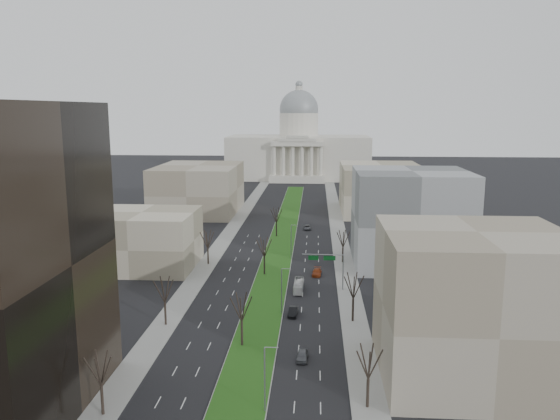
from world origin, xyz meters
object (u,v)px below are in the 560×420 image
at_px(car_red, 317,272).
at_px(car_black, 293,311).
at_px(car_grey_near, 302,355).
at_px(box_van, 299,286).
at_px(car_grey_far, 307,227).

bearing_deg(car_red, car_black, -95.42).
height_order(car_grey_near, box_van, box_van).
bearing_deg(car_grey_near, box_van, 96.57).
bearing_deg(car_grey_far, car_black, -93.12).
distance_m(car_grey_near, car_red, 45.05).
relative_size(car_grey_far, box_van, 0.61).
xyz_separation_m(car_grey_far, box_van, (-0.78, -62.01, 0.44)).
distance_m(car_grey_near, car_black, 19.04).
bearing_deg(car_red, box_van, -104.56).
height_order(car_red, car_grey_far, car_red).
bearing_deg(car_grey_far, box_van, -92.83).
xyz_separation_m(car_red, box_van, (-3.99, -11.55, 0.39)).
xyz_separation_m(car_grey_near, car_grey_far, (-0.91, 95.45, -0.04)).
distance_m(car_black, box_van, 14.55).
bearing_deg(box_van, car_grey_near, -85.75).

